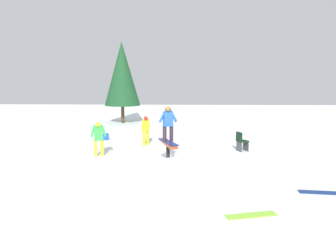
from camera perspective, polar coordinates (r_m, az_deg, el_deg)
ground_plane at (r=12.16m, az=-0.00°, el=-7.14°), size 60.00×60.00×0.00m
rail_feature at (r=11.98m, az=-0.00°, el=-3.67°), size 1.82×0.76×0.93m
snow_kicker_ramp at (r=10.10m, az=2.89°, el=-8.42°), size 2.14×1.93×0.65m
main_rider_on_rail at (r=11.85m, az=-0.00°, el=0.18°), size 1.53×0.83×1.32m
bystander_green at (r=13.94m, az=-12.01°, el=-1.90°), size 0.29×0.67×1.46m
bystander_yellow at (r=16.02m, az=-3.88°, el=-0.51°), size 0.53×0.44×1.43m
loose_snowboard_navy at (r=10.45m, az=25.29°, el=-10.44°), size 0.42×1.31×0.02m
loose_snowboard_lime at (r=8.25m, az=14.27°, el=-14.85°), size 0.58×1.28×0.02m
folding_chair at (r=15.05m, az=12.71°, el=-2.75°), size 0.58×0.58×0.88m
backpack_on_snow at (r=17.81m, az=-10.85°, el=-1.83°), size 0.35×0.37×0.34m
pine_tree_far at (r=24.37m, az=-8.01°, el=8.98°), size 2.60×2.60×5.92m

